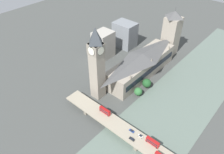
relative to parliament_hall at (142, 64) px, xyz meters
The scene contains 15 objects.
ground_plane 21.81m from the parliament_hall, 152.53° to the left, with size 600.00×600.00×0.00m, color #424442.
river_water 55.39m from the parliament_hall, behind, with size 63.68×360.00×0.30m, color slate.
parliament_hall is the anchor object (origin of this frame).
clock_tower 62.89m from the parliament_hall, 78.49° to the left, with size 11.82×11.82×72.67m.
victoria_tower 61.17m from the parliament_hall, 89.94° to the right, with size 17.26×17.26×59.08m.
road_bridge 93.68m from the parliament_hall, 124.77° to the left, with size 159.36×14.41×6.49m.
double_decker_bus_lead 75.04m from the parliament_hall, 100.60° to the left, with size 11.22×2.48×5.08m.
double_decker_bus_mid 95.97m from the parliament_hall, 130.26° to the left, with size 10.98×2.61×4.88m.
car_northbound_lead 89.75m from the parliament_hall, 124.97° to the left, with size 4.08×1.78×1.45m.
car_northbound_tail 85.87m from the parliament_hall, 120.25° to the left, with size 4.52×1.77×1.34m.
car_southbound_lead 93.51m from the parliament_hall, 120.91° to the left, with size 4.57×1.84×1.39m.
city_block_west 56.45m from the parliament_hall, ahead, with size 19.62×22.37×32.74m.
city_block_center 64.71m from the parliament_hall, 34.77° to the right, with size 27.82×20.32×32.67m.
tree_embankment_near 25.17m from the parliament_hall, 138.58° to the left, with size 9.09×9.09×11.29m.
tree_embankment_mid 36.89m from the parliament_hall, 120.81° to the left, with size 8.12×8.12×9.54m.
Camera 1 is at (-88.44, 158.80, 148.06)m, focal length 35.00 mm.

